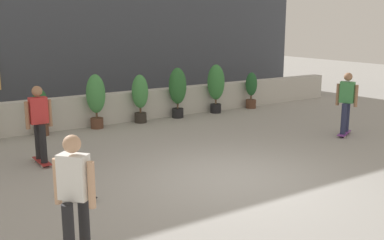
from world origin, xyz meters
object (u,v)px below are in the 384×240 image
Objects in this scene: skater_mid_plaza at (346,101)px; skater_foreground at (39,121)px; potted_plant_2 at (41,110)px; potted_plant_3 at (96,97)px; potted_plant_4 at (140,95)px; potted_plant_5 at (178,89)px; skater_far_left at (75,195)px; potted_plant_7 at (251,89)px; skateboard_near_camera at (76,195)px; potted_plant_6 at (216,85)px.

skater_foreground is at bearing 166.03° from skater_mid_plaza.
potted_plant_3 is at bearing -0.00° from potted_plant_2.
potted_plant_5 reaches higher than potted_plant_4.
potted_plant_3 is 2.71m from potted_plant_5.
potted_plant_4 is at bearing 35.00° from skater_foreground.
skater_far_left is at bearing -162.39° from skater_mid_plaza.
potted_plant_3 is at bearing 139.95° from skater_mid_plaza.
skater_mid_plaza is (3.88, -4.43, 0.10)m from potted_plant_4.
potted_plant_7 is 0.75× the size of skater_far_left.
potted_plant_3 is at bearing 180.00° from potted_plant_4.
potted_plant_7 is 1.56× the size of skateboard_near_camera.
potted_plant_7 is 8.41m from skater_foreground.
potted_plant_3 is 4.21m from potted_plant_6.
skater_far_left is 8.71m from skater_mid_plaza.
potted_plant_4 is 0.92× the size of potted_plant_5.
potted_plant_4 is 5.89m from skater_mid_plaza.
skater_far_left and skater_mid_plaza have the same top height.
potted_plant_7 is 4.46m from skater_mid_plaza.
potted_plant_3 is 1.07× the size of potted_plant_4.
potted_plant_3 is 0.96× the size of potted_plant_6.
skater_foreground is (-6.47, -2.56, -0.01)m from potted_plant_6.
potted_plant_6 reaches higher than potted_plant_2.
potted_plant_3 is 5.75m from potted_plant_7.
potted_plant_6 is 4.56m from skater_mid_plaza.
skater_mid_plaza is 7.63m from skateboard_near_camera.
potted_plant_2 is 0.87× the size of potted_plant_4.
skater_foreground is at bearing -131.45° from potted_plant_3.
potted_plant_5 is at bearing 120.00° from skater_mid_plaza.
potted_plant_2 is 0.75× the size of skater_foreground.
skater_mid_plaza is at bearing -13.97° from skater_foreground.
potted_plant_7 is at bearing 0.00° from potted_plant_5.
potted_plant_2 is 2.66m from skater_foreground.
skater_far_left reaches higher than potted_plant_4.
skater_mid_plaza reaches higher than potted_plant_5.
potted_plant_6 is at bearing -0.00° from potted_plant_2.
potted_plant_6 reaches higher than potted_plant_7.
potted_plant_6 is at bearing -180.00° from potted_plant_7.
potted_plant_7 is (5.74, 0.00, -0.22)m from potted_plant_3.
potted_plant_3 is 1.92× the size of skateboard_near_camera.
potted_plant_4 is 4.46m from skater_foreground.
potted_plant_6 reaches higher than potted_plant_4.
skateboard_near_camera is at bearing -127.14° from potted_plant_4.
skater_far_left is (-1.47, -7.07, 0.24)m from potted_plant_2.
potted_plant_6 is 1.56m from potted_plant_7.
skater_far_left is 1.00× the size of skater_mid_plaza.
potted_plant_2 is 8.15m from skater_mid_plaza.
potted_plant_2 is at bearing 180.00° from potted_plant_6.
potted_plant_7 is at bearing 0.00° from potted_plant_2.
potted_plant_5 reaches higher than potted_plant_3.
potted_plant_6 is 8.17m from skateboard_near_camera.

